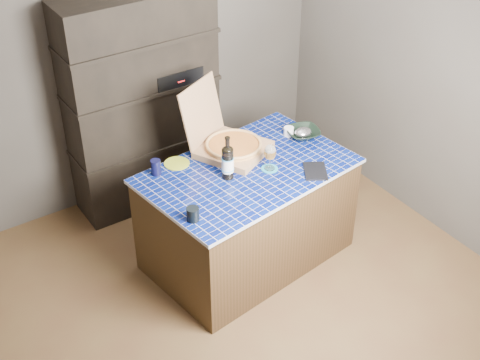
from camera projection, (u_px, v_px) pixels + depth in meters
room at (251, 152)px, 4.06m from camera, size 3.50×3.50×3.50m
shelving_unit at (143, 103)px, 5.31m from camera, size 1.20×0.41×1.80m
kitchen_island at (247, 214)px, 4.94m from camera, size 1.58×1.12×0.80m
pizza_box at (230, 144)px, 4.86m from camera, size 0.64×0.69×0.49m
mead_bottle at (228, 162)px, 4.55m from camera, size 0.09×0.09×0.33m
teal_trivet at (270, 169)px, 4.71m from camera, size 0.12×0.12×0.01m
wine_glass at (270, 153)px, 4.63m from camera, size 0.09×0.09×0.19m
tumbler at (193, 214)px, 4.21m from camera, size 0.08×0.08×0.09m
dvd_case at (315, 171)px, 4.67m from camera, size 0.24×0.26×0.02m
bowl at (303, 133)px, 5.06m from camera, size 0.31×0.31×0.06m
foil_contents at (303, 132)px, 5.05m from camera, size 0.14×0.11×0.06m
white_jar at (289, 131)px, 5.08m from camera, size 0.08×0.08×0.06m
navy_cup at (156, 167)px, 4.63m from camera, size 0.07×0.07×0.11m
green_trivet at (177, 163)px, 4.77m from camera, size 0.18×0.18×0.01m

